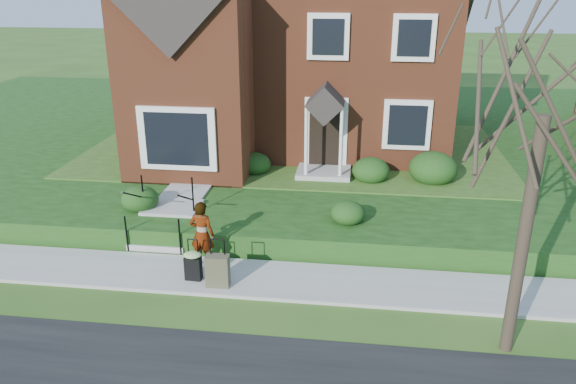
% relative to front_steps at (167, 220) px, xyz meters
% --- Properties ---
extents(ground, '(120.00, 120.00, 0.00)m').
position_rel_front_steps_xyz_m(ground, '(2.50, -1.84, -0.47)').
color(ground, '#2D5119').
rests_on(ground, ground).
extents(sidewalk, '(60.00, 1.60, 0.08)m').
position_rel_front_steps_xyz_m(sidewalk, '(2.50, -1.84, -0.43)').
color(sidewalk, '#9E9B93').
rests_on(sidewalk, ground).
extents(terrace, '(44.00, 20.00, 0.60)m').
position_rel_front_steps_xyz_m(terrace, '(6.50, 9.06, -0.17)').
color(terrace, '#193A10').
rests_on(terrace, ground).
extents(walkway, '(1.20, 6.00, 0.06)m').
position_rel_front_steps_xyz_m(walkway, '(0.00, 3.16, 0.16)').
color(walkway, '#9E9B93').
rests_on(walkway, terrace).
extents(main_house, '(10.40, 10.20, 9.40)m').
position_rel_front_steps_xyz_m(main_house, '(2.29, 7.76, 4.79)').
color(main_house, brown).
rests_on(main_house, terrace).
extents(front_steps, '(1.40, 2.02, 1.50)m').
position_rel_front_steps_xyz_m(front_steps, '(0.00, 0.00, 0.00)').
color(front_steps, '#9E9B93').
rests_on(front_steps, ground).
extents(foundation_shrubs, '(9.94, 4.37, 1.01)m').
position_rel_front_steps_xyz_m(foundation_shrubs, '(2.54, 2.92, 0.56)').
color(foundation_shrubs, '#113610').
rests_on(foundation_shrubs, terrace).
extents(woman, '(0.61, 0.44, 1.56)m').
position_rel_front_steps_xyz_m(woman, '(1.33, -1.46, 0.38)').
color(woman, '#999999').
rests_on(woman, sidewalk).
extents(suitcase_black, '(0.41, 0.34, 0.94)m').
position_rel_front_steps_xyz_m(suitcase_black, '(1.29, -2.10, -0.03)').
color(suitcase_black, black).
rests_on(suitcase_black, sidewalk).
extents(suitcase_olive, '(0.50, 0.29, 1.06)m').
position_rel_front_steps_xyz_m(suitcase_olive, '(1.88, -2.29, -0.04)').
color(suitcase_olive, '#4B4832').
rests_on(suitcase_olive, sidewalk).
extents(tree_verge, '(4.65, 4.65, 6.65)m').
position_rel_front_steps_xyz_m(tree_verge, '(7.46, -3.64, 4.17)').
color(tree_verge, '#423628').
rests_on(tree_verge, ground).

